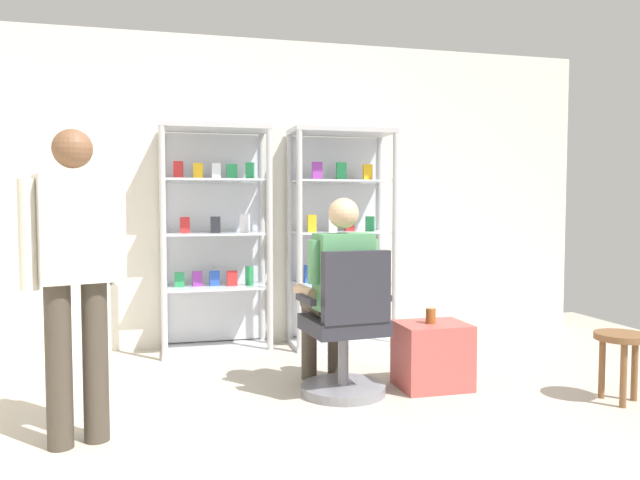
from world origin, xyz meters
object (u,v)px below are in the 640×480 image
Objects in this scene: tea_glass at (431,316)px; standing_customer at (75,266)px; seated_shopkeeper at (337,284)px; wooden_stool at (621,347)px; display_cabinet_right at (340,236)px; office_chair at (346,336)px; display_cabinet_left at (215,238)px; storage_crate at (432,355)px.

tea_glass is 0.06× the size of standing_customer.
seated_shopkeeper is 2.94× the size of wooden_stool.
tea_glass is 2.27m from standing_customer.
office_chair is (-0.38, -1.48, -0.57)m from display_cabinet_right.
display_cabinet_left and display_cabinet_right have the same top height.
seated_shopkeeper is (-0.40, -1.32, -0.25)m from display_cabinet_right.
display_cabinet_right is 18.41× the size of tea_glass.
display_cabinet_right is at bearing 98.65° from tea_glass.
tea_glass is at bearing -47.73° from display_cabinet_left.
tea_glass reaches higher than storage_crate.
office_chair is at bearing -64.16° from display_cabinet_left.
wooden_stool is at bearing -29.51° from storage_crate.
standing_customer reaches higher than storage_crate.
storage_crate is at bearing -80.64° from display_cabinet_right.
standing_customer reaches higher than tea_glass.
wooden_stool is (2.36, -2.02, -0.61)m from display_cabinet_left.
seated_shopkeeper is at bearing 95.70° from office_chair.
seated_shopkeeper is at bearing -62.00° from display_cabinet_left.
standing_customer is at bearing -165.02° from office_chair.
display_cabinet_right is 1.98× the size of office_chair.
tea_glass is 1.19m from wooden_stool.
seated_shopkeeper reaches higher than storage_crate.
office_chair is 2.19× the size of wooden_stool.
tea_glass is (-0.02, -0.01, 0.27)m from storage_crate.
storage_crate is (0.62, 0.03, -0.17)m from office_chair.
display_cabinet_right is 2.46m from wooden_stool.
display_cabinet_right is at bearing 121.83° from wooden_stool.
wooden_stool is at bearing -40.66° from display_cabinet_left.
standing_customer is at bearing -159.48° from seated_shopkeeper.
display_cabinet_right is at bearing 73.20° from seated_shopkeeper.
display_cabinet_left reaches higher than wooden_stool.
display_cabinet_left is 1.47× the size of seated_shopkeeper.
tea_glass is at bearing -81.35° from display_cabinet_right.
wooden_stool is at bearing -2.10° from standing_customer.
display_cabinet_left reaches higher than seated_shopkeeper.
display_cabinet_left is at bearing 139.34° from wooden_stool.
office_chair is 0.36m from seated_shopkeeper.
display_cabinet_left is at bearing 65.63° from standing_customer.
standing_customer is at bearing -168.31° from tea_glass.
storage_crate is 1.18m from wooden_stool.
display_cabinet_left is 2.02m from tea_glass.
standing_customer is (-1.56, -0.59, 0.22)m from seated_shopkeeper.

